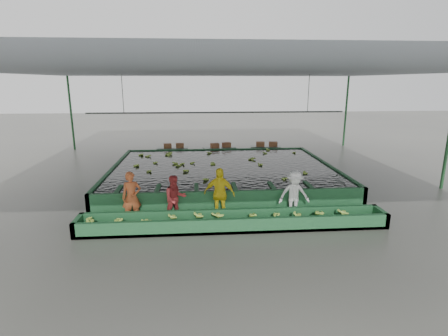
{
  "coord_description": "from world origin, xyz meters",
  "views": [
    {
      "loc": [
        -1.15,
        -14.11,
        4.65
      ],
      "look_at": [
        0.0,
        0.5,
        1.0
      ],
      "focal_mm": 28.0,
      "sensor_mm": 36.0,
      "label": 1
    }
  ],
  "objects": [
    {
      "name": "tank_water",
      "position": [
        0.0,
        1.5,
        0.85
      ],
      "size": [
        9.7,
        7.7,
        0.0
      ],
      "primitive_type": "cube",
      "color": "black",
      "rests_on": "flotation_tank"
    },
    {
      "name": "worker_b",
      "position": [
        -1.92,
        -2.8,
        0.8
      ],
      "size": [
        0.93,
        0.82,
        1.6
      ],
      "primitive_type": "imported",
      "rotation": [
        0.0,
        0.0,
        0.33
      ],
      "color": "#B13233",
      "rests_on": "ground"
    },
    {
      "name": "box_stack_right",
      "position": [
        3.06,
        6.41,
        0.82
      ],
      "size": [
        1.28,
        0.45,
        0.27
      ],
      "primitive_type": null,
      "rotation": [
        0.0,
        0.0,
        -0.08
      ],
      "color": "brown",
      "rests_on": "packing_table_right"
    },
    {
      "name": "floating_bananas",
      "position": [
        0.0,
        2.3,
        0.85
      ],
      "size": [
        9.12,
        6.22,
        0.12
      ],
      "primitive_type": null,
      "color": "#A0C944",
      "rests_on": "tank_water"
    },
    {
      "name": "packing_table_right",
      "position": [
        3.0,
        6.47,
        0.41
      ],
      "size": [
        1.89,
        0.96,
        0.82
      ],
      "primitive_type": null,
      "rotation": [
        0.0,
        0.0,
        -0.13
      ],
      "color": "#59605B",
      "rests_on": "ground"
    },
    {
      "name": "rail_hanger_left",
      "position": [
        -5.0,
        5.0,
        4.0
      ],
      "size": [
        0.04,
        0.04,
        2.0
      ],
      "primitive_type": "cylinder",
      "color": "#59605B",
      "rests_on": "shed_roof"
    },
    {
      "name": "box_stack_left",
      "position": [
        -2.52,
        6.39,
        0.82
      ],
      "size": [
        1.2,
        0.46,
        0.25
      ],
      "primitive_type": null,
      "rotation": [
        0.0,
        0.0,
        0.12
      ],
      "color": "brown",
      "rests_on": "packing_table_left"
    },
    {
      "name": "packing_table_mid",
      "position": [
        0.17,
        6.18,
        0.42
      ],
      "size": [
        1.99,
        1.22,
        0.85
      ],
      "primitive_type": null,
      "rotation": [
        0.0,
        0.0,
        0.27
      ],
      "color": "#59605B",
      "rests_on": "ground"
    },
    {
      "name": "flotation_tank",
      "position": [
        0.0,
        1.5,
        0.45
      ],
      "size": [
        10.0,
        8.0,
        0.9
      ],
      "primitive_type": null,
      "color": "#20572F",
      "rests_on": "ground"
    },
    {
      "name": "shed_roof",
      "position": [
        0.0,
        0.0,
        5.0
      ],
      "size": [
        20.0,
        22.0,
        0.04
      ],
      "primitive_type": "cube",
      "color": "#8993A4",
      "rests_on": "shed_posts"
    },
    {
      "name": "box_stack_mid",
      "position": [
        0.25,
        6.17,
        0.85
      ],
      "size": [
        1.25,
        0.69,
        0.26
      ],
      "primitive_type": null,
      "rotation": [
        0.0,
        0.0,
        0.31
      ],
      "color": "brown",
      "rests_on": "packing_table_mid"
    },
    {
      "name": "trough_bananas",
      "position": [
        0.0,
        -3.6,
        0.4
      ],
      "size": [
        8.81,
        0.59,
        0.12
      ],
      "primitive_type": null,
      "color": "#A0C944",
      "rests_on": "sorting_trough"
    },
    {
      "name": "ground",
      "position": [
        0.0,
        0.0,
        0.0
      ],
      "size": [
        80.0,
        80.0,
        0.0
      ],
      "primitive_type": "plane",
      "color": "#605F57",
      "rests_on": "ground"
    },
    {
      "name": "rail_hanger_right",
      "position": [
        5.0,
        5.0,
        4.0
      ],
      "size": [
        0.04,
        0.04,
        2.0
      ],
      "primitive_type": "cylinder",
      "color": "#59605B",
      "rests_on": "shed_roof"
    },
    {
      "name": "worker_d",
      "position": [
        2.19,
        -2.8,
        0.84
      ],
      "size": [
        1.09,
        0.64,
        1.68
      ],
      "primitive_type": "imported",
      "rotation": [
        0.0,
        0.0,
        0.02
      ],
      "color": "white",
      "rests_on": "ground"
    },
    {
      "name": "worker_a",
      "position": [
        -3.37,
        -2.8,
        0.87
      ],
      "size": [
        0.72,
        0.55,
        1.75
      ],
      "primitive_type": "imported",
      "rotation": [
        0.0,
        0.0,
        0.22
      ],
      "color": "#BF592D",
      "rests_on": "ground"
    },
    {
      "name": "worker_c",
      "position": [
        -0.42,
        -2.8,
        0.91
      ],
      "size": [
        1.15,
        0.72,
        1.83
      ],
      "primitive_type": "imported",
      "rotation": [
        0.0,
        0.0,
        -0.28
      ],
      "color": "yellow",
      "rests_on": "ground"
    },
    {
      "name": "packing_table_left",
      "position": [
        -2.59,
        6.48,
        0.41
      ],
      "size": [
        1.82,
        0.76,
        0.82
      ],
      "primitive_type": null,
      "rotation": [
        0.0,
        0.0,
        -0.02
      ],
      "color": "#59605B",
      "rests_on": "ground"
    },
    {
      "name": "sorting_trough",
      "position": [
        0.0,
        -3.6,
        0.25
      ],
      "size": [
        10.0,
        1.0,
        0.5
      ],
      "primitive_type": null,
      "color": "#20572F",
      "rests_on": "ground"
    },
    {
      "name": "shed_posts",
      "position": [
        0.0,
        0.0,
        2.5
      ],
      "size": [
        20.0,
        22.0,
        5.0
      ],
      "primitive_type": null,
      "color": "#204F28",
      "rests_on": "ground"
    },
    {
      "name": "cableway_rail",
      "position": [
        0.0,
        5.0,
        3.0
      ],
      "size": [
        0.08,
        0.08,
        14.0
      ],
      "primitive_type": "cylinder",
      "color": "#59605B",
      "rests_on": "shed_roof"
    }
  ]
}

